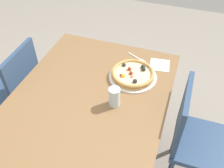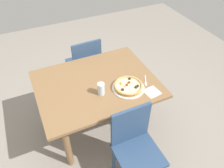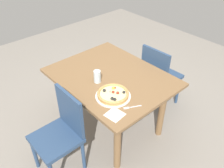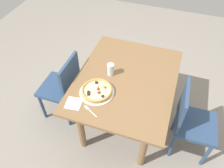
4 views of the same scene
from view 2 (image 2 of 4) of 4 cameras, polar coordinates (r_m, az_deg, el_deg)
name	(u,v)px [view 2 (image 2 of 4)]	position (r m, az deg, el deg)	size (l,w,h in m)	color
ground_plane	(99,126)	(2.87, -3.34, -10.75)	(6.00, 6.00, 0.00)	gray
dining_table	(97,91)	(2.41, -3.90, -1.73)	(1.24, 0.98, 0.73)	olive
chair_near	(85,64)	(3.04, -6.88, 5.13)	(0.41, 0.41, 0.87)	navy
chair_far	(135,147)	(2.15, 6.00, -15.59)	(0.40, 0.40, 0.87)	navy
plate	(128,88)	(2.27, 4.14, -0.97)	(0.33, 0.33, 0.01)	white
pizza	(128,86)	(2.26, 4.18, -0.49)	(0.29, 0.29, 0.05)	tan
fork	(146,81)	(2.37, 8.57, 0.71)	(0.09, 0.15, 0.00)	silver
drinking_glass	(101,89)	(2.17, -2.81, -1.23)	(0.07, 0.07, 0.13)	silver
napkin	(152,92)	(2.26, 10.20, -2.02)	(0.14, 0.14, 0.00)	white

